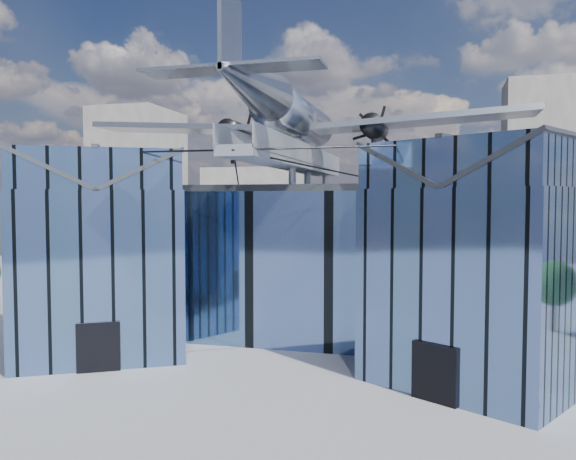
# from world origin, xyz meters

# --- Properties ---
(ground_plane) EXTENTS (120.00, 120.00, 0.00)m
(ground_plane) POSITION_xyz_m (0.00, 0.00, 0.00)
(ground_plane) COLOR gray
(museum) EXTENTS (32.88, 24.50, 17.60)m
(museum) POSITION_xyz_m (0.00, 5.82, 5.54)
(museum) COLOR #506FA4
(museum) RESTS_ON ground
(bg_towers) EXTENTS (77.00, 24.50, 26.00)m
(bg_towers) POSITION_xyz_m (1.45, 50.49, 10.01)
(bg_towers) COLOR slate
(bg_towers) RESTS_ON ground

